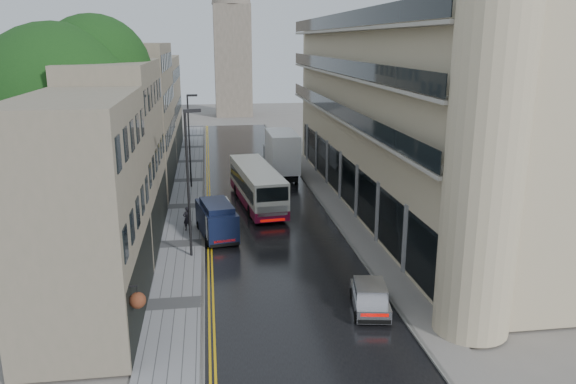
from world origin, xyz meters
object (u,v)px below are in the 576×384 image
object	(u,v)px
lamp_post_far	(189,142)
tree_near	(62,135)
white_lorry	(271,158)
navy_van	(208,228)
silver_hatchback	(357,308)
lamp_post_near	(188,185)
tree_far	(106,118)
cream_bus	(250,197)
white_van	(207,229)
pedestrian	(187,219)

from	to	relation	value
lamp_post_far	tree_near	bearing A→B (deg)	-118.73
white_lorry	navy_van	xyz separation A→B (m)	(-5.72, -15.78, -0.94)
silver_hatchback	lamp_post_near	world-z (taller)	lamp_post_near
tree_far	navy_van	xyz separation A→B (m)	(7.97, -14.36, -4.98)
white_lorry	lamp_post_far	world-z (taller)	lamp_post_far
cream_bus	silver_hatchback	xyz separation A→B (m)	(3.58, -16.27, -0.81)
tree_far	white_van	bearing A→B (deg)	-60.41
tree_near	tree_far	world-z (taller)	tree_near
cream_bus	tree_near	bearing A→B (deg)	-165.52
tree_near	silver_hatchback	size ratio (longest dim) A/B	3.92
tree_near	lamp_post_near	world-z (taller)	tree_near
white_lorry	lamp_post_far	size ratio (longest dim) A/B	1.05
tree_near	navy_van	size ratio (longest dim) A/B	2.89
pedestrian	white_van	bearing A→B (deg)	91.54
navy_van	lamp_post_near	bearing A→B (deg)	-132.91
white_lorry	pedestrian	xyz separation A→B (m)	(-7.06, -12.70, -1.26)
pedestrian	tree_near	bearing A→B (deg)	-10.26
white_lorry	silver_hatchback	size ratio (longest dim) A/B	2.33
tree_near	cream_bus	bearing A→B (deg)	20.77
navy_van	lamp_post_near	world-z (taller)	lamp_post_near
white_lorry	silver_hatchback	distance (m)	26.47
silver_hatchback	navy_van	distance (m)	12.52
silver_hatchback	navy_van	bearing A→B (deg)	131.51
cream_bus	white_lorry	distance (m)	10.52
navy_van	silver_hatchback	bearing A→B (deg)	-68.53
white_van	navy_van	bearing A→B (deg)	-87.96
white_van	navy_van	world-z (taller)	navy_van
white_van	navy_van	size ratio (longest dim) A/B	0.94
navy_van	lamp_post_near	distance (m)	3.63
tree_near	navy_van	distance (m)	10.13
lamp_post_far	navy_van	bearing A→B (deg)	-86.15
tree_far	cream_bus	size ratio (longest dim) A/B	1.15
cream_bus	lamp_post_far	xyz separation A→B (m)	(-4.38, 9.10, 2.55)
tree_far	white_lorry	distance (m)	14.34
navy_van	tree_far	bearing A→B (deg)	108.70
lamp_post_near	navy_van	bearing A→B (deg)	41.64
lamp_post_near	white_lorry	bearing A→B (deg)	53.04
silver_hatchback	pedestrian	world-z (taller)	pedestrian
lamp_post_near	tree_far	bearing A→B (deg)	97.88
white_van	lamp_post_near	distance (m)	4.00
tree_far	silver_hatchback	bearing A→B (deg)	-59.78
white_lorry	white_van	bearing A→B (deg)	-111.20
white_van	navy_van	distance (m)	0.50
cream_bus	pedestrian	world-z (taller)	cream_bus
silver_hatchback	lamp_post_far	xyz separation A→B (m)	(-7.95, 25.37, 3.36)
white_lorry	silver_hatchback	xyz separation A→B (m)	(0.87, -26.41, -1.50)
cream_bus	navy_van	distance (m)	6.40
white_lorry	pedestrian	size ratio (longest dim) A/B	5.12
tree_near	cream_bus	xyz separation A→B (m)	(11.28, 4.28, -5.45)
tree_far	lamp_post_far	xyz separation A→B (m)	(6.60, 0.38, -2.18)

